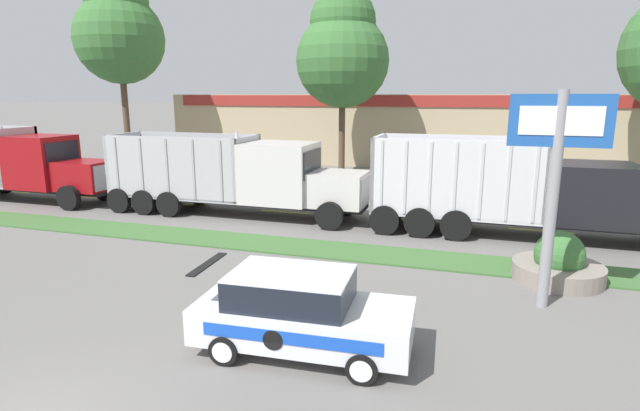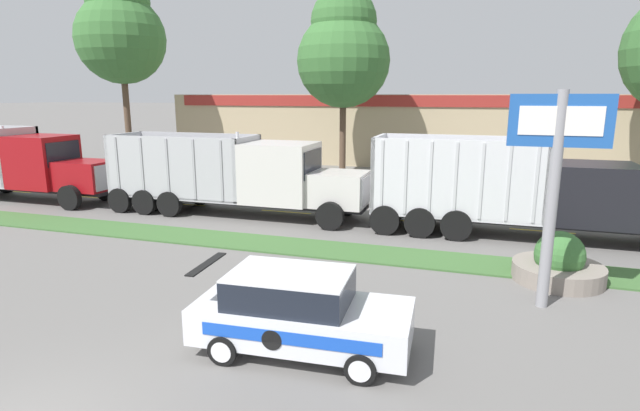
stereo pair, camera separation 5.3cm
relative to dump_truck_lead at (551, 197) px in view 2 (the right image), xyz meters
name	(u,v)px [view 2 (the right image)]	position (x,y,z in m)	size (l,w,h in m)	color
grass_verge	(280,245)	(-9.09, -3.81, -1.56)	(120.00, 1.91, 0.06)	#3D6633
centre_line_1	(13,191)	(-27.04, 1.14, -1.58)	(2.40, 0.14, 0.01)	yellow
centre_line_2	(93,197)	(-21.64, 1.14, -1.58)	(2.40, 0.14, 0.01)	yellow
centre_line_3	(183,204)	(-16.24, 1.14, -1.58)	(2.40, 0.14, 0.01)	yellow
centre_line_4	(286,212)	(-10.84, 1.14, -1.58)	(2.40, 0.14, 0.01)	yellow
centre_line_5	(404,221)	(-5.44, 1.14, -1.58)	(2.40, 0.14, 0.01)	yellow
centre_line_6	(542,231)	(-0.04, 1.14, -1.58)	(2.40, 0.14, 0.01)	yellow
dump_truck_lead	(551,197)	(0.00, 0.00, 0.00)	(11.64, 2.75, 3.67)	black
dump_truck_mid	(28,167)	(-24.06, -0.39, 0.11)	(11.14, 2.64, 3.77)	black
dump_truck_trail	(257,178)	(-11.74, 0.05, 0.09)	(11.72, 2.86, 3.74)	black
rally_car	(299,312)	(-5.92, -10.55, -0.72)	(4.53, 2.21, 1.73)	silver
store_sign_post	(556,160)	(-0.85, -6.58, 2.12)	(2.27, 0.28, 5.35)	gray
stone_planter	(559,264)	(-0.23, -4.52, -1.10)	(2.50, 2.50, 1.46)	gray
store_building_backdrop	(420,127)	(-7.40, 22.54, 1.05)	(38.45, 12.10, 5.26)	tan
tree_behind_centre	(343,51)	(-11.04, 11.67, 6.31)	(5.81, 5.81, 11.68)	brown
tree_behind_right	(120,30)	(-28.10, 12.43, 8.26)	(6.43, 6.43, 14.04)	brown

